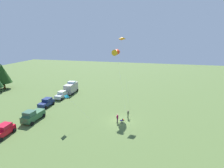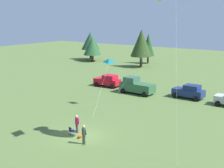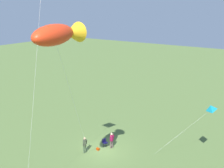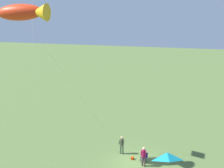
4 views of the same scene
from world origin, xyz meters
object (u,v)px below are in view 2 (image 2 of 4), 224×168
object	(u,v)px
car_navy_hatch	(189,91)
kite_delta_teal	(109,61)
person_kite_flyer	(84,133)
folding_chair	(71,130)
person_spectator	(77,122)
backpack_on_grass	(80,137)
truck_green_flatbed	(136,86)
car_red_sedan	(108,81)

from	to	relation	value
car_navy_hatch	kite_delta_teal	bearing A→B (deg)	-123.44
person_kite_flyer	folding_chair	size ratio (longest dim) A/B	2.12
person_spectator	backpack_on_grass	xyz separation A→B (m)	(1.14, -0.96, -0.91)
truck_green_flatbed	person_spectator	bearing A→B (deg)	103.46
person_kite_flyer	car_navy_hatch	distance (m)	20.09
car_red_sedan	truck_green_flatbed	xyz separation A→B (m)	(5.95, -1.27, 0.15)
person_kite_flyer	truck_green_flatbed	world-z (taller)	truck_green_flatbed
person_kite_flyer	folding_chair	world-z (taller)	person_kite_flyer
backpack_on_grass	car_navy_hatch	world-z (taller)	car_navy_hatch
person_kite_flyer	truck_green_flatbed	xyz separation A→B (m)	(-5.54, 18.26, 0.08)
person_kite_flyer	kite_delta_teal	bearing A→B (deg)	36.18
folding_chair	backpack_on_grass	xyz separation A→B (m)	(1.09, -0.10, -0.38)
truck_green_flatbed	car_navy_hatch	size ratio (longest dim) A/B	1.19
person_kite_flyer	backpack_on_grass	bearing A→B (deg)	67.77
car_red_sedan	truck_green_flatbed	size ratio (longest dim) A/B	0.84
person_kite_flyer	car_navy_hatch	bearing A→B (deg)	6.36
folding_chair	backpack_on_grass	world-z (taller)	folding_chair
car_navy_hatch	person_spectator	bearing A→B (deg)	-100.31
person_kite_flyer	truck_green_flatbed	bearing A→B (deg)	28.17
folding_chair	car_red_sedan	bearing A→B (deg)	44.58
backpack_on_grass	truck_green_flatbed	xyz separation A→B (m)	(-4.36, 17.48, 0.99)
kite_delta_teal	car_navy_hatch	bearing A→B (deg)	54.39
backpack_on_grass	kite_delta_teal	world-z (taller)	kite_delta_teal
person_kite_flyer	truck_green_flatbed	size ratio (longest dim) A/B	0.34
person_spectator	backpack_on_grass	size ratio (longest dim) A/B	5.44
car_navy_hatch	backpack_on_grass	bearing A→B (deg)	-96.42
folding_chair	car_navy_hatch	size ratio (longest dim) A/B	0.19
person_kite_flyer	car_red_sedan	world-z (taller)	car_red_sedan
person_spectator	car_navy_hatch	size ratio (longest dim) A/B	0.41
folding_chair	backpack_on_grass	bearing A→B (deg)	-76.82
person_spectator	folding_chair	bearing A→B (deg)	-158.80
person_spectator	car_red_sedan	bearing A→B (deg)	45.20
car_navy_hatch	kite_delta_teal	size ratio (longest dim) A/B	0.71
folding_chair	kite_delta_teal	world-z (taller)	kite_delta_teal
car_navy_hatch	kite_delta_teal	xyz separation A→B (m)	(-6.68, -9.33, 4.75)
kite_delta_teal	folding_chair	bearing A→B (deg)	-74.68
backpack_on_grass	truck_green_flatbed	bearing A→B (deg)	104.01
truck_green_flatbed	kite_delta_teal	world-z (taller)	kite_delta_teal
kite_delta_teal	person_kite_flyer	bearing A→B (deg)	-65.11
car_navy_hatch	kite_delta_teal	world-z (taller)	kite_delta_teal
car_red_sedan	kite_delta_teal	size ratio (longest dim) A/B	0.71
backpack_on_grass	folding_chair	bearing A→B (deg)	174.90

